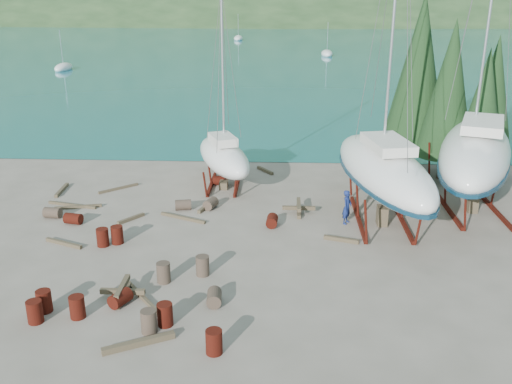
{
  "coord_description": "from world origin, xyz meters",
  "views": [
    {
      "loc": [
        2.26,
        -23.54,
        11.79
      ],
      "look_at": [
        1.02,
        3.0,
        2.13
      ],
      "focal_mm": 40.0,
      "sensor_mm": 36.0,
      "label": 1
    }
  ],
  "objects_px": {
    "small_sailboat_shore": "(224,156)",
    "large_sailboat_far": "(475,152)",
    "large_sailboat_near": "(384,170)",
    "worker": "(347,207)"
  },
  "relations": [
    {
      "from": "large_sailboat_far",
      "to": "large_sailboat_near",
      "type": "bearing_deg",
      "value": -137.81
    },
    {
      "from": "large_sailboat_far",
      "to": "worker",
      "type": "bearing_deg",
      "value": -139.79
    },
    {
      "from": "large_sailboat_far",
      "to": "worker",
      "type": "distance_m",
      "value": 7.91
    },
    {
      "from": "small_sailboat_shore",
      "to": "worker",
      "type": "height_order",
      "value": "small_sailboat_shore"
    },
    {
      "from": "large_sailboat_near",
      "to": "small_sailboat_shore",
      "type": "relative_size",
      "value": 1.49
    },
    {
      "from": "small_sailboat_shore",
      "to": "large_sailboat_far",
      "type": "bearing_deg",
      "value": -33.61
    },
    {
      "from": "small_sailboat_shore",
      "to": "worker",
      "type": "distance_m",
      "value": 8.97
    },
    {
      "from": "large_sailboat_far",
      "to": "small_sailboat_shore",
      "type": "xyz_separation_m",
      "value": [
        -14.09,
        2.9,
        -1.27
      ]
    },
    {
      "from": "large_sailboat_near",
      "to": "small_sailboat_shore",
      "type": "height_order",
      "value": "large_sailboat_near"
    },
    {
      "from": "small_sailboat_shore",
      "to": "worker",
      "type": "bearing_deg",
      "value": -60.32
    }
  ]
}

